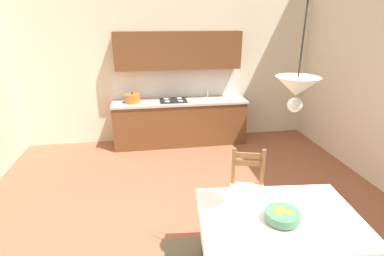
# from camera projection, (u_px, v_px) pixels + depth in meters

# --- Properties ---
(ground_plane) EXTENTS (6.39, 6.70, 0.10)m
(ground_plane) POSITION_uv_depth(u_px,v_px,m) (196.00, 234.00, 3.59)
(ground_plane) COLOR #99563D
(wall_back) EXTENTS (6.39, 0.12, 3.96)m
(wall_back) POSITION_uv_depth(u_px,v_px,m) (169.00, 42.00, 5.76)
(wall_back) COLOR beige
(wall_back) RESTS_ON ground_plane
(kitchen_cabinetry) EXTENTS (2.63, 0.63, 2.20)m
(kitchen_cabinetry) POSITION_uv_depth(u_px,v_px,m) (179.00, 102.00, 5.87)
(kitchen_cabinetry) COLOR brown
(kitchen_cabinetry) RESTS_ON ground_plane
(dining_table) EXTENTS (1.52, 1.12, 0.75)m
(dining_table) POSITION_uv_depth(u_px,v_px,m) (278.00, 227.00, 2.68)
(dining_table) COLOR brown
(dining_table) RESTS_ON ground_plane
(dining_chair_kitchen_side) EXTENTS (0.51, 0.51, 0.93)m
(dining_chair_kitchen_side) POSITION_uv_depth(u_px,v_px,m) (248.00, 190.00, 3.61)
(dining_chair_kitchen_side) COLOR #D1BC89
(dining_chair_kitchen_side) RESTS_ON ground_plane
(fruit_bowl) EXTENTS (0.30, 0.30, 0.12)m
(fruit_bowl) POSITION_uv_depth(u_px,v_px,m) (282.00, 215.00, 2.55)
(fruit_bowl) COLOR #4C7F5B
(fruit_bowl) RESTS_ON dining_table
(pendant_lamp) EXTENTS (0.32, 0.32, 0.80)m
(pendant_lamp) POSITION_uv_depth(u_px,v_px,m) (297.00, 88.00, 2.15)
(pendant_lamp) COLOR black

